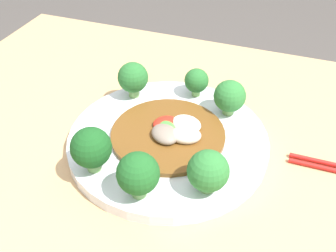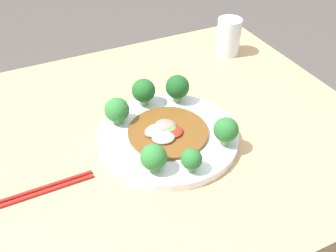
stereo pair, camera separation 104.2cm
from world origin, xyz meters
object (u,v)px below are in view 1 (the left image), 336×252
object	(u,v)px
broccoli_south	(138,174)
broccoli_north	(197,81)
broccoli_northwest	(133,78)
broccoli_northeast	(230,96)
broccoli_southwest	(91,148)
plate	(168,141)
broccoli_southeast	(208,171)
stirfry_center	(170,133)

from	to	relation	value
broccoli_south	broccoli_north	xyz separation A→B (m)	(0.00, 0.24, -0.01)
broccoli_northwest	broccoli_northeast	distance (m)	0.17
broccoli_northeast	broccoli_north	distance (m)	0.07
broccoli_southwest	broccoli_northwest	bearing A→B (deg)	96.24
plate	broccoli_south	size ratio (longest dim) A/B	4.60
broccoli_southeast	broccoli_northwest	world-z (taller)	broccoli_northwest
stirfry_center	broccoli_northeast	bearing A→B (deg)	51.69
plate	broccoli_northwest	bearing A→B (deg)	138.62
broccoli_south	broccoli_southwest	xyz separation A→B (m)	(-0.08, 0.02, 0.00)
broccoli_southeast	broccoli_northwest	size ratio (longest dim) A/B	0.97
broccoli_northwest	stirfry_center	distance (m)	0.13
broccoli_northeast	broccoli_southwest	size ratio (longest dim) A/B	0.88
broccoli_southeast	broccoli_north	xyz separation A→B (m)	(-0.08, 0.20, -0.00)
broccoli_south	broccoli_north	distance (m)	0.24
broccoli_north	broccoli_southeast	bearing A→B (deg)	-69.48
broccoli_southwest	stirfry_center	size ratio (longest dim) A/B	0.39
broccoli_northwest	plate	bearing A→B (deg)	-41.38
broccoli_northeast	broccoli_south	size ratio (longest dim) A/B	0.89
plate	broccoli_south	world-z (taller)	broccoli_south
broccoli_northeast	broccoli_north	size ratio (longest dim) A/B	1.18
broccoli_northeast	plate	bearing A→B (deg)	-129.32
broccoli_north	stirfry_center	distance (m)	0.12
broccoli_north	broccoli_southwest	bearing A→B (deg)	-110.05
broccoli_northwest	broccoli_southwest	size ratio (longest dim) A/B	0.93
broccoli_northwest	broccoli_northeast	bearing A→B (deg)	2.49
broccoli_northwest	stirfry_center	world-z (taller)	broccoli_northwest
broccoli_north	broccoli_northeast	bearing A→B (deg)	-26.25
broccoli_northwest	broccoli_south	bearing A→B (deg)	-64.50
plate	broccoli_southeast	bearing A→B (deg)	-44.67
broccoli_south	broccoli_northwest	bearing A→B (deg)	115.50
plate	broccoli_southeast	distance (m)	0.13
broccoli_southeast	broccoli_southwest	size ratio (longest dim) A/B	0.91
broccoli_southeast	broccoli_south	size ratio (longest dim) A/B	0.92
broccoli_southeast	broccoli_northwest	bearing A→B (deg)	137.00
broccoli_northwest	broccoli_north	xyz separation A→B (m)	(0.10, 0.04, -0.01)
plate	broccoli_southeast	world-z (taller)	broccoli_southeast
plate	stirfry_center	size ratio (longest dim) A/B	1.76
broccoli_southeast	plate	bearing A→B (deg)	135.33
broccoli_northeast	broccoli_south	xyz separation A→B (m)	(-0.07, -0.21, 0.01)
broccoli_southwest	stirfry_center	distance (m)	0.13
plate	broccoli_northwest	world-z (taller)	broccoli_northwest
broccoli_southeast	broccoli_north	size ratio (longest dim) A/B	1.22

